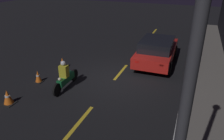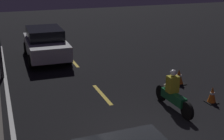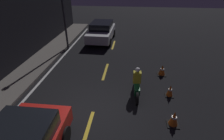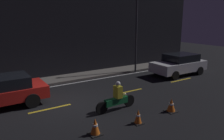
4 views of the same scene
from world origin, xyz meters
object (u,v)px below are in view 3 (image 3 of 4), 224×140
sedan_white (102,31)px  motorcycle (137,84)px  traffic_cone_far (162,70)px  traffic_cone_near (174,118)px  street_lamp (63,5)px  traffic_cone_mid (170,91)px

sedan_white → motorcycle: bearing=22.2°
sedan_white → traffic_cone_far: size_ratio=6.88×
traffic_cone_far → motorcycle: bearing=143.7°
traffic_cone_near → sedan_white: bearing=24.6°
street_lamp → traffic_cone_mid: bearing=-127.9°
motorcycle → traffic_cone_far: (1.98, -1.46, -0.25)m
traffic_cone_near → traffic_cone_far: (3.82, -0.08, -0.00)m
sedan_white → street_lamp: bearing=-42.7°
traffic_cone_far → sedan_white: bearing=38.2°
sedan_white → traffic_cone_mid: 8.80m
sedan_white → motorcycle: size_ratio=2.00×
motorcycle → traffic_cone_far: 2.48m
traffic_cone_near → traffic_cone_mid: 1.85m
traffic_cone_mid → traffic_cone_far: (1.98, 0.09, 0.01)m
motorcycle → street_lamp: street_lamp is taller
traffic_cone_mid → traffic_cone_far: size_ratio=0.97×
motorcycle → street_lamp: (5.23, 5.16, 2.69)m
traffic_cone_mid → street_lamp: bearing=52.1°
sedan_white → traffic_cone_mid: size_ratio=7.12×
traffic_cone_near → traffic_cone_mid: traffic_cone_near is taller
traffic_cone_mid → traffic_cone_near: bearing=174.5°
traffic_cone_mid → traffic_cone_far: bearing=2.7°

